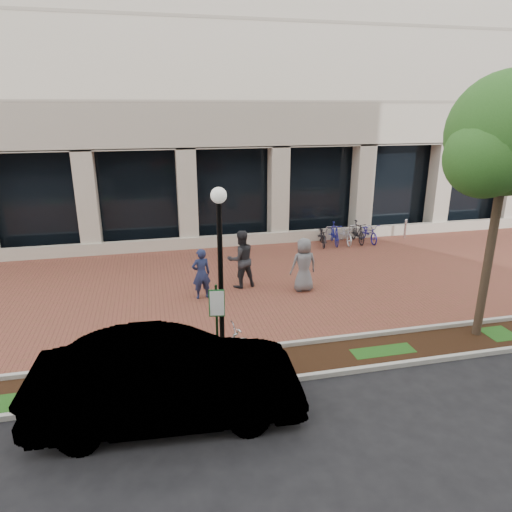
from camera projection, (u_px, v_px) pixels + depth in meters
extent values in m
plane|color=black|center=(260.00, 282.00, 15.83)|extent=(120.00, 120.00, 0.00)
cube|color=brown|center=(260.00, 282.00, 15.83)|extent=(40.00, 9.00, 0.01)
cube|color=black|center=(311.00, 360.00, 10.97)|extent=(40.00, 1.50, 0.01)
cube|color=#AFAEA5|center=(301.00, 343.00, 11.64)|extent=(40.00, 0.12, 0.12)
cube|color=#AFAEA5|center=(322.00, 375.00, 10.26)|extent=(40.00, 0.12, 0.12)
cube|color=beige|center=(211.00, 15.00, 22.40)|extent=(40.00, 12.00, 11.80)
cube|color=black|center=(231.00, 194.00, 20.36)|extent=(40.00, 0.15, 4.20)
cube|color=beige|center=(236.00, 240.00, 19.92)|extent=(40.00, 0.25, 0.50)
cube|color=beige|center=(234.00, 197.00, 19.71)|extent=(0.80, 0.80, 4.20)
cube|color=#153A17|center=(217.00, 333.00, 9.89)|extent=(0.05, 0.05, 2.25)
cube|color=#175C25|center=(217.00, 303.00, 9.64)|extent=(0.34, 0.02, 0.62)
cube|color=white|center=(217.00, 303.00, 9.63)|extent=(0.30, 0.01, 0.56)
cylinder|color=black|center=(223.00, 351.00, 11.06)|extent=(0.28, 0.28, 0.30)
cylinder|color=black|center=(221.00, 284.00, 10.51)|extent=(0.12, 0.12, 3.83)
sphere|color=silver|center=(219.00, 195.00, 9.87)|extent=(0.36, 0.36, 0.36)
cylinder|color=#4C3D2B|center=(487.00, 268.00, 11.64)|extent=(0.22, 0.22, 3.76)
sphere|color=#26571B|center=(510.00, 134.00, 10.60)|extent=(2.89, 2.89, 2.89)
sphere|color=#26571B|center=(486.00, 157.00, 10.41)|extent=(1.88, 1.88, 1.88)
imported|color=silver|center=(216.00, 348.00, 10.53)|extent=(1.93, 1.00, 0.97)
imported|color=#1E264C|center=(201.00, 274.00, 14.27)|extent=(0.66, 0.49, 1.64)
imported|color=#26262B|center=(241.00, 259.00, 15.14)|extent=(1.09, 0.92, 1.96)
imported|color=slate|center=(304.00, 265.00, 14.86)|extent=(0.92, 0.64, 1.79)
cylinder|color=silver|center=(405.00, 230.00, 20.93)|extent=(0.11, 0.11, 0.82)
sphere|color=silver|center=(406.00, 220.00, 20.79)|extent=(0.12, 0.12, 0.12)
imported|color=black|center=(323.00, 235.00, 19.96)|extent=(0.94, 1.75, 0.87)
imported|color=navy|center=(334.00, 234.00, 20.06)|extent=(0.73, 1.67, 0.97)
imported|color=silver|center=(346.00, 234.00, 20.19)|extent=(0.77, 1.72, 0.87)
imported|color=black|center=(358.00, 232.00, 20.30)|extent=(0.56, 1.64, 0.97)
imported|color=navy|center=(369.00, 232.00, 20.43)|extent=(0.60, 1.67, 0.87)
cylinder|color=silver|center=(346.00, 235.00, 20.20)|extent=(0.04, 0.04, 0.80)
imported|color=silver|center=(168.00, 380.00, 8.70)|extent=(5.20, 2.10, 1.68)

